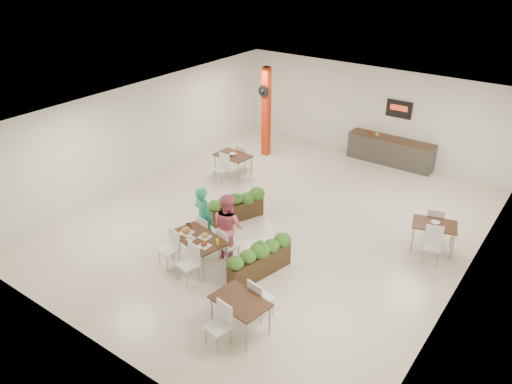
# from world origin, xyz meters

# --- Properties ---
(ground) EXTENTS (12.00, 12.00, 0.00)m
(ground) POSITION_xyz_m (0.00, 0.00, 0.00)
(ground) COLOR beige
(ground) RESTS_ON ground
(room_shell) EXTENTS (10.10, 12.10, 3.22)m
(room_shell) POSITION_xyz_m (0.00, 0.00, 2.01)
(room_shell) COLOR white
(room_shell) RESTS_ON ground
(red_column) EXTENTS (0.40, 0.41, 3.20)m
(red_column) POSITION_xyz_m (-3.00, 3.79, 1.64)
(red_column) COLOR #B6280C
(red_column) RESTS_ON ground
(service_counter) EXTENTS (3.00, 0.64, 2.20)m
(service_counter) POSITION_xyz_m (1.00, 5.65, 0.49)
(service_counter) COLOR #32302D
(service_counter) RESTS_ON ground
(main_table) EXTENTS (1.54, 1.85, 0.92)m
(main_table) POSITION_xyz_m (-0.40, -2.80, 0.64)
(main_table) COLOR black
(main_table) RESTS_ON ground
(diner_man) EXTENTS (0.69, 0.53, 1.70)m
(diner_man) POSITION_xyz_m (-0.79, -2.14, 0.85)
(diner_man) COLOR #25A380
(diner_man) RESTS_ON ground
(diner_woman) EXTENTS (0.97, 0.83, 1.74)m
(diner_woman) POSITION_xyz_m (0.01, -2.14, 0.87)
(diner_woman) COLOR #D35E76
(diner_woman) RESTS_ON ground
(planter_left) EXTENTS (0.93, 1.62, 0.89)m
(planter_left) POSITION_xyz_m (-0.93, -0.62, 0.49)
(planter_left) COLOR black
(planter_left) RESTS_ON ground
(planter_right) EXTENTS (0.70, 1.84, 0.97)m
(planter_right) POSITION_xyz_m (1.10, -2.34, 0.49)
(planter_right) COLOR black
(planter_right) RESTS_ON ground
(side_table_a) EXTENTS (1.19, 1.64, 0.92)m
(side_table_a) POSITION_xyz_m (-2.83, 1.65, 0.63)
(side_table_a) COLOR black
(side_table_a) RESTS_ON ground
(side_table_b) EXTENTS (1.22, 1.67, 0.92)m
(side_table_b) POSITION_xyz_m (3.99, 1.13, 0.62)
(side_table_b) COLOR black
(side_table_b) RESTS_ON ground
(side_table_c) EXTENTS (1.24, 1.67, 0.92)m
(side_table_c) POSITION_xyz_m (1.82, -4.04, 0.62)
(side_table_c) COLOR black
(side_table_c) RESTS_ON ground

